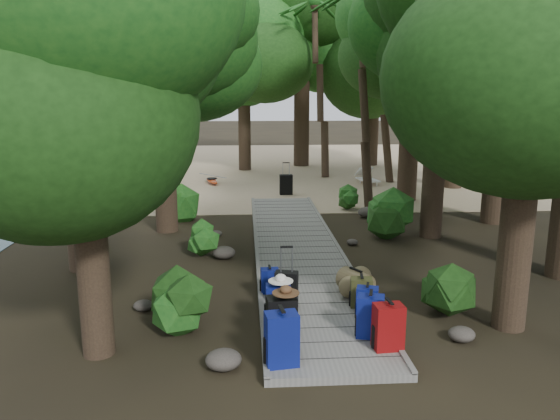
{
  "coord_description": "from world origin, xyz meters",
  "views": [
    {
      "loc": [
        -1.2,
        -11.33,
        3.71
      ],
      "look_at": [
        -0.4,
        1.09,
        1.0
      ],
      "focal_mm": 35.0,
      "sensor_mm": 36.0,
      "label": 1
    }
  ],
  "objects_px": {
    "backpack_left_a": "(282,336)",
    "backpack_left_c": "(278,303)",
    "kayak": "(212,180)",
    "duffel_right_khaki": "(355,282)",
    "sun_lounger": "(368,177)",
    "backpack_left_d": "(270,279)",
    "backpack_right_a": "(388,324)",
    "suitcase_on_boardwalk": "(286,289)",
    "lone_suitcase_on_sand": "(286,185)",
    "backpack_right_d": "(361,291)",
    "backpack_right_b": "(370,314)",
    "backpack_right_c": "(367,301)",
    "backpack_left_b": "(282,318)"
  },
  "relations": [
    {
      "from": "backpack_left_a",
      "to": "backpack_left_c",
      "type": "bearing_deg",
      "value": 79.86
    },
    {
      "from": "backpack_left_c",
      "to": "kayak",
      "type": "height_order",
      "value": "backpack_left_c"
    },
    {
      "from": "duffel_right_khaki",
      "to": "sun_lounger",
      "type": "bearing_deg",
      "value": 45.97
    },
    {
      "from": "sun_lounger",
      "to": "backpack_left_d",
      "type": "bearing_deg",
      "value": -120.02
    },
    {
      "from": "backpack_left_d",
      "to": "duffel_right_khaki",
      "type": "distance_m",
      "value": 1.56
    },
    {
      "from": "backpack_right_a",
      "to": "duffel_right_khaki",
      "type": "distance_m",
      "value": 2.22
    },
    {
      "from": "kayak",
      "to": "sun_lounger",
      "type": "height_order",
      "value": "sun_lounger"
    },
    {
      "from": "backpack_left_a",
      "to": "backpack_right_a",
      "type": "bearing_deg",
      "value": 4.95
    },
    {
      "from": "backpack_left_d",
      "to": "backpack_left_c",
      "type": "bearing_deg",
      "value": -90.21
    },
    {
      "from": "suitcase_on_boardwalk",
      "to": "lone_suitcase_on_sand",
      "type": "distance_m",
      "value": 10.83
    },
    {
      "from": "sun_lounger",
      "to": "backpack_right_d",
      "type": "bearing_deg",
      "value": -112.71
    },
    {
      "from": "duffel_right_khaki",
      "to": "suitcase_on_boardwalk",
      "type": "height_order",
      "value": "suitcase_on_boardwalk"
    },
    {
      "from": "backpack_right_b",
      "to": "suitcase_on_boardwalk",
      "type": "relative_size",
      "value": 1.19
    },
    {
      "from": "backpack_right_a",
      "to": "sun_lounger",
      "type": "relative_size",
      "value": 0.38
    },
    {
      "from": "backpack_left_d",
      "to": "suitcase_on_boardwalk",
      "type": "relative_size",
      "value": 0.83
    },
    {
      "from": "backpack_right_b",
      "to": "lone_suitcase_on_sand",
      "type": "distance_m",
      "value": 12.11
    },
    {
      "from": "backpack_right_b",
      "to": "lone_suitcase_on_sand",
      "type": "relative_size",
      "value": 0.97
    },
    {
      "from": "backpack_right_a",
      "to": "lone_suitcase_on_sand",
      "type": "height_order",
      "value": "backpack_right_a"
    },
    {
      "from": "backpack_right_c",
      "to": "suitcase_on_boardwalk",
      "type": "bearing_deg",
      "value": 169.05
    },
    {
      "from": "backpack_right_b",
      "to": "duffel_right_khaki",
      "type": "bearing_deg",
      "value": 100.37
    },
    {
      "from": "backpack_left_d",
      "to": "duffel_right_khaki",
      "type": "height_order",
      "value": "backpack_left_d"
    },
    {
      "from": "backpack_right_d",
      "to": "kayak",
      "type": "xyz_separation_m",
      "value": [
        -3.31,
        13.55,
        -0.23
      ]
    },
    {
      "from": "backpack_left_d",
      "to": "backpack_right_a",
      "type": "relative_size",
      "value": 0.67
    },
    {
      "from": "backpack_left_a",
      "to": "kayak",
      "type": "relative_size",
      "value": 0.27
    },
    {
      "from": "backpack_right_a",
      "to": "duffel_right_khaki",
      "type": "bearing_deg",
      "value": 85.58
    },
    {
      "from": "kayak",
      "to": "sun_lounger",
      "type": "distance_m",
      "value": 6.37
    },
    {
      "from": "backpack_right_d",
      "to": "sun_lounger",
      "type": "distance_m",
      "value": 13.33
    },
    {
      "from": "backpack_right_a",
      "to": "backpack_right_d",
      "type": "relative_size",
      "value": 1.32
    },
    {
      "from": "backpack_left_b",
      "to": "sun_lounger",
      "type": "bearing_deg",
      "value": 67.06
    },
    {
      "from": "backpack_left_d",
      "to": "backpack_right_d",
      "type": "height_order",
      "value": "backpack_right_d"
    },
    {
      "from": "duffel_right_khaki",
      "to": "sun_lounger",
      "type": "relative_size",
      "value": 0.33
    },
    {
      "from": "duffel_right_khaki",
      "to": "backpack_right_d",
      "type": "bearing_deg",
      "value": -123.16
    },
    {
      "from": "suitcase_on_boardwalk",
      "to": "kayak",
      "type": "bearing_deg",
      "value": 112.19
    },
    {
      "from": "kayak",
      "to": "backpack_right_d",
      "type": "bearing_deg",
      "value": -91.51
    },
    {
      "from": "duffel_right_khaki",
      "to": "sun_lounger",
      "type": "xyz_separation_m",
      "value": [
        3.0,
        12.34,
        -0.0
      ]
    },
    {
      "from": "backpack_left_d",
      "to": "backpack_right_a",
      "type": "xyz_separation_m",
      "value": [
        1.57,
        -2.34,
        0.12
      ]
    },
    {
      "from": "backpack_right_c",
      "to": "duffel_right_khaki",
      "type": "bearing_deg",
      "value": 103.9
    },
    {
      "from": "backpack_left_b",
      "to": "kayak",
      "type": "relative_size",
      "value": 0.26
    },
    {
      "from": "backpack_right_d",
      "to": "kayak",
      "type": "height_order",
      "value": "backpack_right_d"
    },
    {
      "from": "lone_suitcase_on_sand",
      "to": "kayak",
      "type": "relative_size",
      "value": 0.24
    },
    {
      "from": "suitcase_on_boardwalk",
      "to": "lone_suitcase_on_sand",
      "type": "bearing_deg",
      "value": 99.27
    },
    {
      "from": "backpack_left_b",
      "to": "backpack_right_b",
      "type": "xyz_separation_m",
      "value": [
        1.33,
        0.14,
        -0.04
      ]
    },
    {
      "from": "backpack_right_d",
      "to": "suitcase_on_boardwalk",
      "type": "distance_m",
      "value": 1.27
    },
    {
      "from": "lone_suitcase_on_sand",
      "to": "sun_lounger",
      "type": "relative_size",
      "value": 0.38
    },
    {
      "from": "duffel_right_khaki",
      "to": "suitcase_on_boardwalk",
      "type": "bearing_deg",
      "value": 171.15
    },
    {
      "from": "backpack_right_c",
      "to": "kayak",
      "type": "distance_m",
      "value": 14.44
    },
    {
      "from": "kayak",
      "to": "backpack_left_c",
      "type": "bearing_deg",
      "value": -97.79
    },
    {
      "from": "duffel_right_khaki",
      "to": "lone_suitcase_on_sand",
      "type": "relative_size",
      "value": 0.86
    },
    {
      "from": "backpack_left_d",
      "to": "kayak",
      "type": "height_order",
      "value": "backpack_left_d"
    },
    {
      "from": "backpack_right_c",
      "to": "backpack_left_b",
      "type": "bearing_deg",
      "value": -134.45
    }
  ]
}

